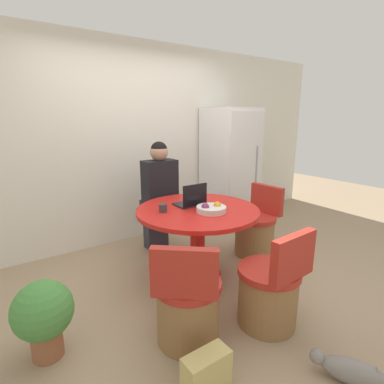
{
  "coord_description": "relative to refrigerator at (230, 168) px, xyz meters",
  "views": [
    {
      "loc": [
        -1.65,
        -2.19,
        1.65
      ],
      "look_at": [
        0.04,
        0.2,
        0.91
      ],
      "focal_mm": 28.0,
      "sensor_mm": 36.0,
      "label": 1
    }
  ],
  "objects": [
    {
      "name": "ground_plane",
      "position": [
        -1.4,
        -1.13,
        -0.89
      ],
      "size": [
        12.0,
        12.0,
        0.0
      ],
      "primitive_type": "plane",
      "color": "#9E8466"
    },
    {
      "name": "wall_back",
      "position": [
        -1.4,
        0.4,
        0.41
      ],
      "size": [
        7.0,
        0.06,
        2.6
      ],
      "color": "silver",
      "rests_on": "ground_plane"
    },
    {
      "name": "refrigerator",
      "position": [
        0.0,
        0.0,
        0.0
      ],
      "size": [
        0.65,
        0.72,
        1.77
      ],
      "color": "white",
      "rests_on": "ground_plane"
    },
    {
      "name": "dining_table",
      "position": [
        -1.36,
        -1.03,
        -0.31
      ],
      "size": [
        1.22,
        1.22,
        0.76
      ],
      "color": "red",
      "rests_on": "ground_plane"
    },
    {
      "name": "chair_near_left_corner",
      "position": [
        -1.96,
        -1.73,
        -0.6
      ],
      "size": [
        0.57,
        0.57,
        0.84
      ],
      "rotation": [
        0.0,
        0.0,
        2.43
      ],
      "color": "olive",
      "rests_on": "ground_plane"
    },
    {
      "name": "chair_near_camera",
      "position": [
        -1.32,
        -1.95,
        -0.6
      ],
      "size": [
        0.5,
        0.5,
        0.84
      ],
      "rotation": [
        0.0,
        0.0,
        -3.1
      ],
      "color": "olive",
      "rests_on": "ground_plane"
    },
    {
      "name": "chair_right_side",
      "position": [
        -0.44,
        -0.97,
        -0.6
      ],
      "size": [
        0.5,
        0.5,
        0.84
      ],
      "rotation": [
        0.0,
        0.0,
        -1.51
      ],
      "color": "olive",
      "rests_on": "ground_plane"
    },
    {
      "name": "person_seated",
      "position": [
        -1.34,
        -0.2,
        -0.13
      ],
      "size": [
        0.4,
        0.37,
        1.37
      ],
      "rotation": [
        0.0,
        0.0,
        3.14
      ],
      "color": "#2D2D38",
      "rests_on": "ground_plane"
    },
    {
      "name": "laptop",
      "position": [
        -1.35,
        -0.91,
        -0.08
      ],
      "size": [
        0.29,
        0.22,
        0.24
      ],
      "rotation": [
        0.0,
        0.0,
        3.14
      ],
      "color": "#232328",
      "rests_on": "dining_table"
    },
    {
      "name": "fruit_bowl",
      "position": [
        -1.32,
        -1.19,
        -0.1
      ],
      "size": [
        0.29,
        0.29,
        0.1
      ],
      "color": "beige",
      "rests_on": "dining_table"
    },
    {
      "name": "coffee_cup",
      "position": [
        -1.69,
        -0.92,
        -0.09
      ],
      "size": [
        0.08,
        0.08,
        0.08
      ],
      "color": "#383333",
      "rests_on": "dining_table"
    },
    {
      "name": "cat",
      "position": [
        -1.33,
        -2.64,
        -0.8
      ],
      "size": [
        0.31,
        0.48,
        0.17
      ],
      "rotation": [
        0.0,
        0.0,
        2.07
      ],
      "color": "gray",
      "rests_on": "ground_plane"
    },
    {
      "name": "potted_plant",
      "position": [
        -2.85,
        -1.28,
        -0.55
      ],
      "size": [
        0.41,
        0.41,
        0.57
      ],
      "color": "#935638",
      "rests_on": "ground_plane"
    },
    {
      "name": "handbag",
      "position": [
        -2.11,
        -2.15,
        -0.76
      ],
      "size": [
        0.3,
        0.14,
        0.26
      ],
      "color": "tan",
      "rests_on": "ground_plane"
    }
  ]
}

